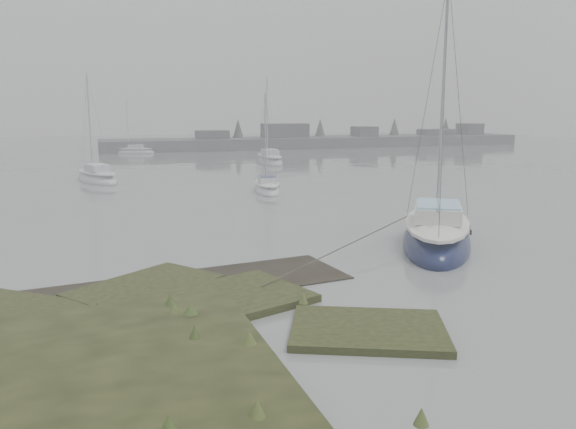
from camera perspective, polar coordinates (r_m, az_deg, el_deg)
The scene contains 7 objects.
ground at distance 41.98m, azimuth -12.21°, elevation 3.39°, with size 160.00×160.00×0.00m, color slate.
far_shoreline at distance 80.09m, azimuth 4.14°, elevation 7.50°, with size 60.00×8.00×4.15m.
sailboat_main at distance 22.03m, azimuth 14.85°, elevation -2.17°, with size 6.28×7.70×10.71m.
sailboat_white at distance 35.33m, azimuth -2.15°, elevation 2.65°, with size 2.35×4.88×6.60m.
sailboat_far_a at distance 42.51m, azimuth -18.84°, elevation 3.50°, with size 3.76×6.14×8.24m.
sailboat_far_b at distance 54.29m, azimuth -1.91°, elevation 5.49°, with size 2.56×6.46×8.93m.
sailboat_far_c at distance 69.58m, azimuth -15.36°, elevation 6.17°, with size 5.05×3.11×6.78m.
Camera 1 is at (-5.31, -11.33, 5.04)m, focal length 35.00 mm.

